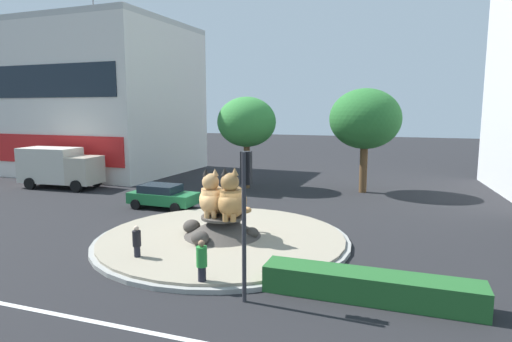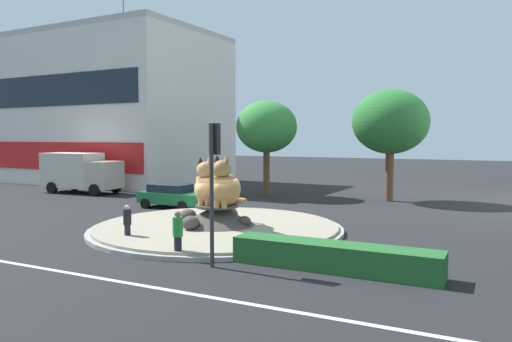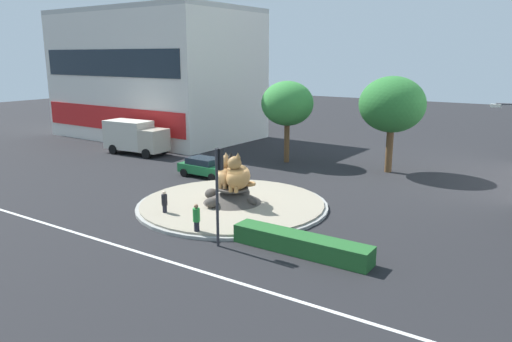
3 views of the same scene
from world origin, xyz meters
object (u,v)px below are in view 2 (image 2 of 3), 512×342
(cat_statue_calico, at_px, (208,187))
(shophouse_block, at_px, (106,110))
(broadleaf_tree_behind_island, at_px, (267,127))
(pedestrian_green_shirt, at_px, (178,233))
(traffic_light_mast, at_px, (213,167))
(second_tree_near_tower, at_px, (390,122))
(delivery_box_truck, at_px, (80,172))
(pedestrian_black_shirt, at_px, (127,222))
(cat_statue_tabby, at_px, (225,187))
(sedan_on_far_lane, at_px, (172,195))

(cat_statue_calico, xyz_separation_m, shophouse_block, (-22.93, 17.43, 4.98))
(cat_statue_calico, height_order, broadleaf_tree_behind_island, broadleaf_tree_behind_island)
(broadleaf_tree_behind_island, bearing_deg, pedestrian_green_shirt, -74.16)
(shophouse_block, bearing_deg, cat_statue_calico, -35.59)
(cat_statue_calico, distance_m, traffic_light_mast, 6.81)
(traffic_light_mast, bearing_deg, broadleaf_tree_behind_island, 19.45)
(traffic_light_mast, xyz_separation_m, pedestrian_green_shirt, (-1.73, 0.33, -2.48))
(broadleaf_tree_behind_island, distance_m, second_tree_near_tower, 8.81)
(cat_statue_calico, height_order, second_tree_near_tower, second_tree_near_tower)
(broadleaf_tree_behind_island, height_order, pedestrian_green_shirt, broadleaf_tree_behind_island)
(traffic_light_mast, xyz_separation_m, shophouse_block, (-26.65, 22.96, 3.63))
(traffic_light_mast, distance_m, delivery_box_truck, 25.06)
(cat_statue_calico, bearing_deg, pedestrian_green_shirt, 5.82)
(pedestrian_green_shirt, bearing_deg, delivery_box_truck, -7.25)
(pedestrian_black_shirt, bearing_deg, delivery_box_truck, 16.68)
(cat_statue_tabby, xyz_separation_m, second_tree_near_tower, (4.44, 14.61, 3.29))
(pedestrian_green_shirt, bearing_deg, cat_statue_tabby, -51.28)
(pedestrian_black_shirt, bearing_deg, sedan_on_far_lane, -9.57)
(cat_statue_calico, relative_size, delivery_box_truck, 0.38)
(cat_statue_tabby, xyz_separation_m, shophouse_block, (-24.01, 17.66, 4.93))
(traffic_light_mast, bearing_deg, shophouse_block, 48.34)
(shophouse_block, distance_m, broadleaf_tree_behind_island, 20.27)
(cat_statue_tabby, bearing_deg, shophouse_block, -138.21)
(shophouse_block, height_order, second_tree_near_tower, shophouse_block)
(cat_statue_calico, relative_size, second_tree_near_tower, 0.33)
(traffic_light_mast, relative_size, broadleaf_tree_behind_island, 0.69)
(cat_statue_tabby, height_order, delivery_box_truck, cat_statue_tabby)
(shophouse_block, bearing_deg, pedestrian_green_shirt, -40.58)
(pedestrian_green_shirt, bearing_deg, pedestrian_black_shirt, 7.36)
(pedestrian_green_shirt, height_order, sedan_on_far_lane, pedestrian_green_shirt)
(broadleaf_tree_behind_island, bearing_deg, second_tree_near_tower, 8.03)
(traffic_light_mast, relative_size, pedestrian_black_shirt, 3.10)
(shophouse_block, distance_m, second_tree_near_tower, 28.66)
(cat_statue_tabby, xyz_separation_m, delivery_box_truck, (-18.13, 8.62, -0.42))
(second_tree_near_tower, xyz_separation_m, pedestrian_green_shirt, (-3.52, -19.57, -4.47))
(shophouse_block, xyz_separation_m, pedestrian_black_shirt, (21.37, -21.27, -6.20))
(traffic_light_mast, distance_m, broadleaf_tree_behind_island, 19.99)
(shophouse_block, relative_size, delivery_box_truck, 3.47)
(second_tree_near_tower, distance_m, pedestrian_green_shirt, 20.38)
(traffic_light_mast, xyz_separation_m, broadleaf_tree_behind_island, (-6.93, 18.67, 1.71))
(cat_statue_tabby, bearing_deg, broadleaf_tree_behind_island, -174.10)
(second_tree_near_tower, xyz_separation_m, pedestrian_black_shirt, (-7.07, -18.22, -4.57))
(cat_statue_calico, height_order, traffic_light_mast, traffic_light_mast)
(second_tree_near_tower, relative_size, pedestrian_black_shirt, 4.86)
(sedan_on_far_lane, bearing_deg, cat_statue_calico, -39.72)
(traffic_light_mast, xyz_separation_m, delivery_box_truck, (-20.77, 13.91, -1.72))
(cat_statue_calico, height_order, shophouse_block, shophouse_block)
(sedan_on_far_lane, bearing_deg, delivery_box_truck, 164.44)
(delivery_box_truck, bearing_deg, shophouse_block, 119.65)
(traffic_light_mast, height_order, second_tree_near_tower, second_tree_near_tower)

